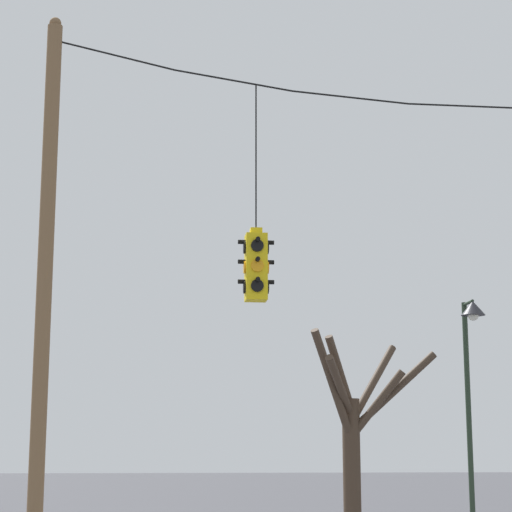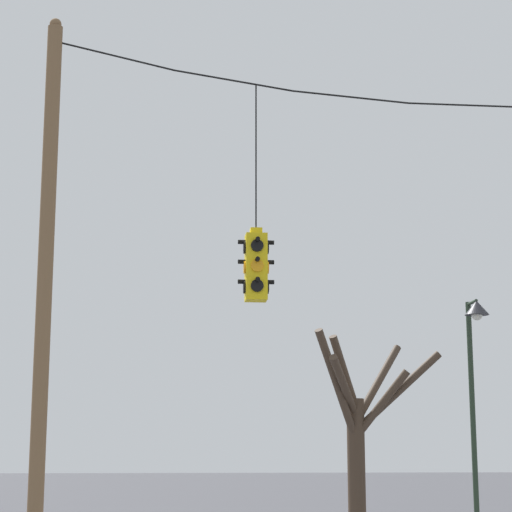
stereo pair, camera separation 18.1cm
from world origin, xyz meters
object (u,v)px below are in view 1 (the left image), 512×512
traffic_light_near_left_pole (256,265)px  bare_tree (356,431)px  street_lamp (471,358)px  utility_pole_left (44,293)px

traffic_light_near_left_pole → bare_tree: traffic_light_near_left_pole is taller
street_lamp → bare_tree: bearing=119.3°
utility_pole_left → traffic_light_near_left_pole: size_ratio=2.53×
utility_pole_left → street_lamp: bearing=33.7°
bare_tree → street_lamp: bearing=-60.7°
traffic_light_near_left_pole → bare_tree: bearing=69.1°
traffic_light_near_left_pole → street_lamp: traffic_light_near_left_pole is taller
traffic_light_near_left_pole → bare_tree: size_ratio=0.71×
utility_pole_left → street_lamp: utility_pole_left is taller
street_lamp → traffic_light_near_left_pole: bearing=-133.0°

